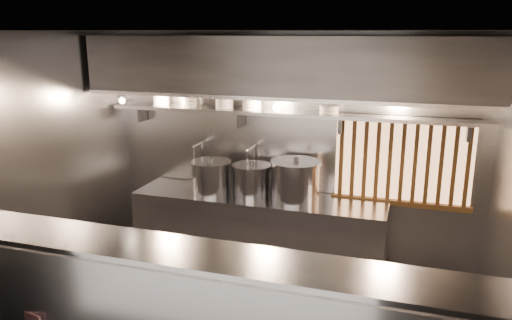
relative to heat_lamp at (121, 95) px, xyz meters
The scene contains 21 objects.
floor 2.93m from the heat_lamp, 24.14° to the right, with size 4.50×4.50×0.00m, color black.
ceiling 2.21m from the heat_lamp, 24.14° to the right, with size 4.50×4.50×0.00m, color black.
wall_back 2.11m from the heat_lamp, 18.89° to the left, with size 4.50×4.50×0.00m, color gray.
wall_left 1.14m from the heat_lamp, 112.49° to the right, with size 3.00×3.00×0.00m, color gray.
serving_counter 3.02m from the heat_lamp, 43.63° to the right, with size 4.50×0.56×1.13m.
cooking_bench 2.29m from the heat_lamp, ahead, with size 3.00×0.70×0.90m, color #9C9CA2.
bowl_shelf 1.96m from the heat_lamp, 13.90° to the left, with size 4.40×0.34×0.04m, color #9C9CA2.
exhaust_hood 1.95m from the heat_lamp, ahead, with size 4.40×0.81×0.65m.
wood_screen 3.33m from the heat_lamp, 10.69° to the left, with size 1.56×0.09×1.04m.
faucet_left 1.18m from the heat_lamp, 34.60° to the left, with size 0.04×0.30×0.50m.
faucet_right 1.71m from the heat_lamp, 19.61° to the left, with size 0.04×0.30×0.50m.
heat_lamp is the anchor object (origin of this frame).
pendant_bulb 1.83m from the heat_lamp, 11.00° to the left, with size 0.09×0.09×0.19m.
stock_pot_left 1.43m from the heat_lamp, 13.43° to the left, with size 0.65×0.65×0.43m.
stock_pot_mid 1.82m from the heat_lamp, 11.68° to the left, with size 0.48×0.48×0.42m.
stock_pot_right 2.27m from the heat_lamp, ahead, with size 0.76×0.76×0.51m.
bowl_stack_0 0.55m from the heat_lamp, 60.07° to the left, with size 0.22×0.22×0.13m.
bowl_stack_1 0.82m from the heat_lamp, 35.02° to the left, with size 0.23×0.23×0.17m.
bowl_stack_2 1.22m from the heat_lamp, 22.81° to the left, with size 0.23×0.23×0.13m.
bowl_stack_3 1.54m from the heat_lamp, 17.84° to the left, with size 0.24×0.24×0.17m.
bowl_stack_4 2.42m from the heat_lamp, 11.20° to the left, with size 0.23×0.23×0.09m.
Camera 1 is at (1.40, -4.21, 2.79)m, focal length 35.00 mm.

